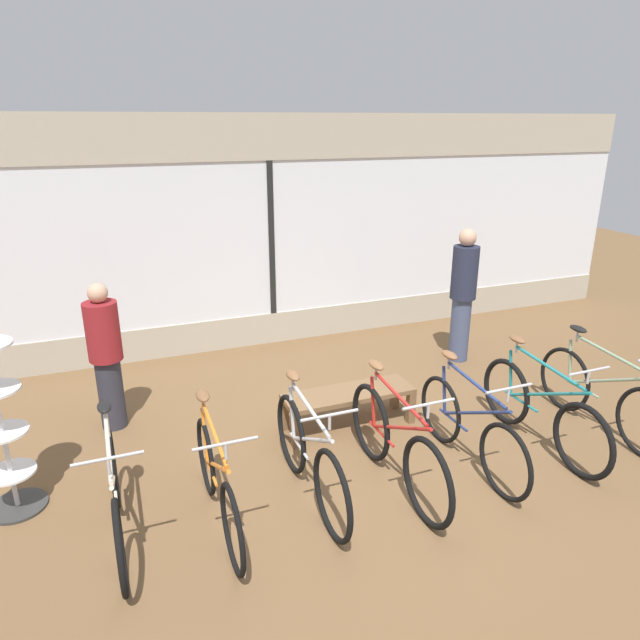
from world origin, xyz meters
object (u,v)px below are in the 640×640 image
bicycle_center (396,445)px  display_bench (348,398)px  customer_near_rack (106,354)px  customer_by_window (463,293)px  bicycle_left (217,483)px  bicycle_center_right (469,429)px  bicycle_center_left (309,457)px  accessory_rack (4,440)px  bicycle_right (541,411)px  bicycle_far_left (116,498)px  bicycle_far_right (602,396)px

bicycle_center → display_bench: bicycle_center is taller
customer_near_rack → customer_by_window: customer_by_window is taller
bicycle_left → bicycle_center_right: (2.37, -0.03, 0.00)m
bicycle_center_left → customer_near_rack: bearing=128.2°
bicycle_center_left → customer_near_rack: (-1.52, 1.92, 0.43)m
accessory_rack → bicycle_center_right: bearing=-12.3°
bicycle_center_right → bicycle_right: bicycle_right is taller
bicycle_far_left → customer_by_window: (4.52, 2.05, 0.57)m
bicycle_far_left → accessory_rack: bearing=137.4°
bicycle_center → customer_near_rack: customer_near_rack is taller
display_bench → bicycle_far_left: bearing=-158.1°
bicycle_center_left → bicycle_center_right: bearing=-2.6°
bicycle_center → bicycle_far_right: bicycle_center is taller
bicycle_left → bicycle_right: bicycle_right is taller
bicycle_center → customer_by_window: size_ratio=0.99×
bicycle_center_left → bicycle_center: size_ratio=0.97×
bicycle_left → display_bench: size_ratio=1.20×
bicycle_far_right → display_bench: size_ratio=1.28×
accessory_rack → customer_near_rack: customer_near_rack is taller
accessory_rack → customer_near_rack: (0.84, 1.14, 0.18)m
bicycle_center_right → display_bench: bicycle_center_right is taller
bicycle_far_right → display_bench: bicycle_far_right is taller
bicycle_center_left → bicycle_right: bearing=-1.1°
accessory_rack → customer_near_rack: size_ratio=1.00×
bicycle_center → bicycle_right: 1.66m
accessory_rack → display_bench: (3.18, 0.23, -0.32)m
bicycle_center → customer_by_window: bearing=45.4°
bicycle_left → bicycle_center: (1.57, -0.07, 0.02)m
bicycle_center_right → bicycle_far_right: bicycle_far_right is taller
display_bench → bicycle_far_right: bearing=-23.5°
bicycle_left → display_bench: 1.93m
bicycle_far_left → bicycle_center_right: bicycle_center_right is taller
customer_near_rack → bicycle_right: bearing=-26.5°
bicycle_center_left → customer_near_rack: 2.49m
display_bench → accessory_rack: bearing=-175.9°
bicycle_left → customer_by_window: (3.75, 2.14, 0.57)m
bicycle_left → bicycle_center: bearing=-2.4°
bicycle_far_right → accessory_rack: bearing=171.6°
bicycle_left → bicycle_center: bicycle_center is taller
bicycle_far_right → accessory_rack: accessory_rack is taller
bicycle_left → bicycle_right: 3.23m
bicycle_center → bicycle_center_right: bicycle_center is taller
bicycle_left → display_bench: (1.62, 1.05, -0.05)m
bicycle_right → display_bench: bearing=146.8°
bicycle_far_left → bicycle_center: (2.34, -0.16, 0.02)m
bicycle_center_right → bicycle_right: (0.86, 0.03, 0.01)m
bicycle_right → accessory_rack: size_ratio=1.13×
bicycle_far_left → bicycle_center_left: 1.56m
bicycle_far_right → accessory_rack: (-5.59, 0.82, 0.25)m
bicycle_far_left → bicycle_center_left: bearing=-2.0°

